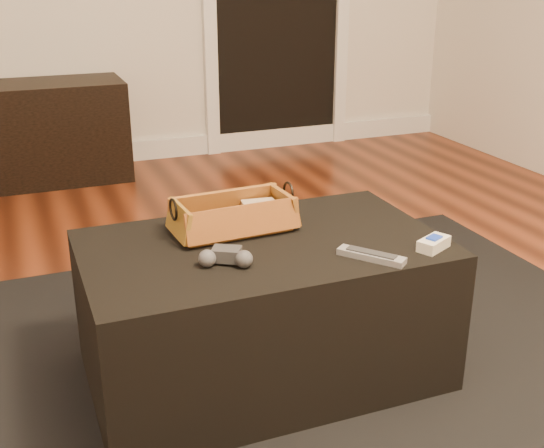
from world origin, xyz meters
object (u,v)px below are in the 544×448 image
object	(u,v)px
ottoman	(263,309)
cream_gadget	(434,243)
wicker_basket	(233,217)
silver_remote	(371,256)
tv_remote	(229,226)
game_controller	(226,257)

from	to	relation	value
ottoman	cream_gadget	xyz separation A→B (m)	(0.42, -0.21, 0.23)
cream_gadget	wicker_basket	bearing A→B (deg)	144.64
cream_gadget	ottoman	bearing A→B (deg)	152.85
silver_remote	cream_gadget	world-z (taller)	cream_gadget
tv_remote	game_controller	size ratio (longest dim) A/B	1.28
silver_remote	wicker_basket	bearing A→B (deg)	129.95
ottoman	game_controller	world-z (taller)	game_controller
wicker_basket	silver_remote	world-z (taller)	wicker_basket
ottoman	silver_remote	xyz separation A→B (m)	(0.23, -0.21, 0.22)
ottoman	tv_remote	world-z (taller)	tv_remote
wicker_basket	cream_gadget	xyz separation A→B (m)	(0.46, -0.33, -0.03)
tv_remote	silver_remote	bearing A→B (deg)	-56.65
wicker_basket	silver_remote	bearing A→B (deg)	-50.05
ottoman	game_controller	size ratio (longest dim) A/B	6.77
game_controller	silver_remote	size ratio (longest dim) A/B	0.87
game_controller	cream_gadget	distance (m)	0.57
wicker_basket	cream_gadget	bearing A→B (deg)	-35.36
tv_remote	silver_remote	distance (m)	0.43
ottoman	game_controller	bearing A→B (deg)	-143.05
tv_remote	wicker_basket	size ratio (longest dim) A/B	0.51
game_controller	tv_remote	bearing A→B (deg)	69.52
ottoman	wicker_basket	size ratio (longest dim) A/B	2.70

